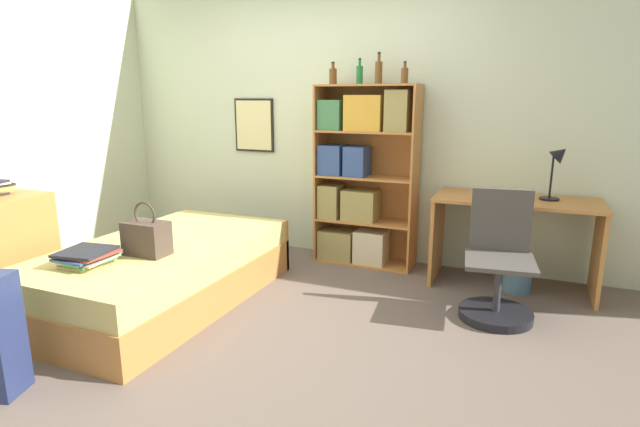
% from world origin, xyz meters
% --- Properties ---
extents(ground_plane, '(14.00, 14.00, 0.00)m').
position_xyz_m(ground_plane, '(0.00, 0.00, 0.00)').
color(ground_plane, '#66564C').
extents(wall_back, '(10.00, 0.09, 2.60)m').
position_xyz_m(wall_back, '(-0.00, 1.67, 1.30)').
color(wall_back, beige).
rests_on(wall_back, ground_plane).
extents(bed, '(1.12, 2.01, 0.46)m').
position_xyz_m(bed, '(-0.68, 0.02, 0.23)').
color(bed, '#B77538').
rests_on(bed, ground_plane).
extents(handbag, '(0.30, 0.18, 0.37)m').
position_xyz_m(handbag, '(-0.58, -0.25, 0.58)').
color(handbag, '#47382D').
rests_on(handbag, bed).
extents(book_stack_on_bed, '(0.34, 0.37, 0.10)m').
position_xyz_m(book_stack_on_bed, '(-0.79, -0.56, 0.51)').
color(book_stack_on_bed, '#99894C').
rests_on(book_stack_on_bed, bed).
extents(bookcase, '(0.90, 0.34, 1.62)m').
position_xyz_m(bookcase, '(0.37, 1.45, 0.80)').
color(bookcase, '#B77538').
rests_on(bookcase, ground_plane).
extents(bottle_green, '(0.07, 0.07, 0.19)m').
position_xyz_m(bottle_green, '(0.13, 1.43, 1.69)').
color(bottle_green, brown).
rests_on(bottle_green, bookcase).
extents(bottle_brown, '(0.06, 0.06, 0.22)m').
position_xyz_m(bottle_brown, '(0.36, 1.47, 1.70)').
color(bottle_brown, '#1E6B2D').
rests_on(bottle_brown, bookcase).
extents(bottle_clear, '(0.06, 0.06, 0.27)m').
position_xyz_m(bottle_clear, '(0.53, 1.47, 1.72)').
color(bottle_clear, brown).
rests_on(bottle_clear, bookcase).
extents(bottle_blue, '(0.06, 0.06, 0.18)m').
position_xyz_m(bottle_blue, '(0.77, 1.42, 1.69)').
color(bottle_blue, brown).
rests_on(bottle_blue, bookcase).
extents(desk, '(1.25, 0.58, 0.74)m').
position_xyz_m(desk, '(1.72, 1.33, 0.52)').
color(desk, '#B77538').
rests_on(desk, ground_plane).
extents(desk_lamp, '(0.20, 0.15, 0.44)m').
position_xyz_m(desk_lamp, '(1.99, 1.38, 1.03)').
color(desk_lamp, black).
rests_on(desk_lamp, desk).
extents(desk_chair, '(0.51, 0.51, 0.88)m').
position_xyz_m(desk_chair, '(1.66, 0.71, 0.27)').
color(desk_chair, black).
rests_on(desk_chair, ground_plane).
extents(waste_bin, '(0.23, 0.23, 0.28)m').
position_xyz_m(waste_bin, '(1.77, 1.27, 0.14)').
color(waste_bin, slate).
rests_on(waste_bin, ground_plane).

